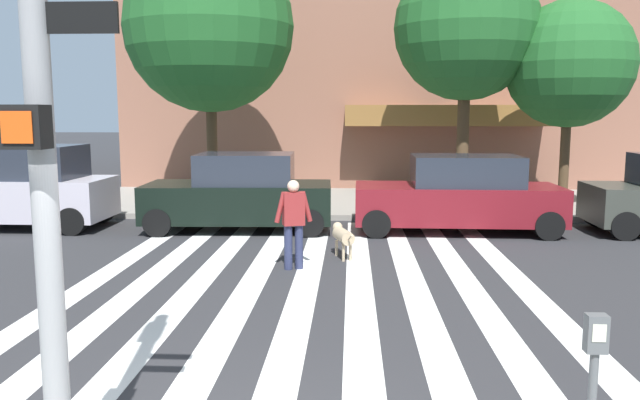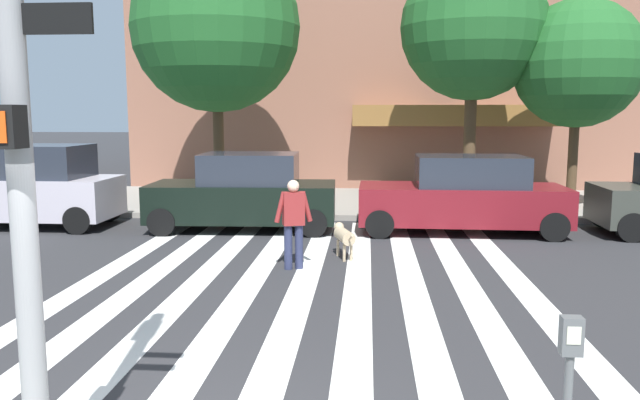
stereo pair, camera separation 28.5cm
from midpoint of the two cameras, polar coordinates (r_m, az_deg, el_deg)
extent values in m
plane|color=#2B2B2D|center=(10.85, -1.66, -7.21)|extent=(160.00, 160.00, 0.00)
cube|color=gray|center=(19.55, 1.07, -0.17)|extent=(80.00, 6.00, 0.15)
cube|color=silver|center=(11.69, -18.54, -6.50)|extent=(0.45, 11.22, 0.01)
cube|color=silver|center=(11.37, -14.33, -6.72)|extent=(0.45, 11.22, 0.01)
cube|color=silver|center=(11.12, -9.90, -6.93)|extent=(0.45, 11.22, 0.01)
cube|color=silver|center=(10.94, -5.29, -7.09)|extent=(0.45, 11.22, 0.01)
cube|color=silver|center=(10.83, -0.55, -7.22)|extent=(0.45, 11.22, 0.01)
cube|color=silver|center=(10.79, 4.25, -7.29)|extent=(0.45, 11.22, 0.01)
cube|color=silver|center=(10.83, 9.06, -7.32)|extent=(0.45, 11.22, 0.01)
cube|color=silver|center=(10.94, 13.80, -7.29)|extent=(0.45, 11.22, 0.01)
cube|color=silver|center=(11.12, 18.41, -7.22)|extent=(0.45, 11.22, 0.01)
cube|color=brown|center=(21.94, 12.55, 7.54)|extent=(6.92, 1.60, 0.70)
cylinder|color=gray|center=(4.64, -24.54, 9.86)|extent=(0.18, 0.18, 5.80)
cube|color=black|center=(4.47, -25.55, 6.05)|extent=(0.28, 0.18, 0.28)
cube|color=black|center=(4.55, -21.64, 15.13)|extent=(0.56, 0.03, 0.20)
cube|color=#515456|center=(4.58, 23.65, -11.29)|extent=(0.14, 0.10, 0.26)
cube|color=beige|center=(4.53, 23.88, -11.26)|extent=(0.09, 0.01, 0.12)
cube|color=#B6AFBA|center=(17.24, -24.83, 0.25)|extent=(4.46, 1.93, 0.99)
cube|color=#232833|center=(17.07, -24.48, 3.24)|extent=(2.73, 1.69, 0.81)
cylinder|color=black|center=(15.73, -20.75, -1.74)|extent=(0.66, 0.22, 0.66)
cylinder|color=black|center=(17.30, -18.29, -0.78)|extent=(0.66, 0.22, 0.66)
cube|color=black|center=(15.34, -6.51, -0.12)|extent=(4.55, 2.14, 0.89)
cube|color=#232833|center=(15.22, -5.89, 2.89)|extent=(2.34, 1.81, 0.73)
cylinder|color=black|center=(14.90, -13.71, -1.96)|extent=(0.67, 0.25, 0.66)
cylinder|color=black|center=(16.62, -12.03, -0.90)|extent=(0.67, 0.25, 0.66)
cylinder|color=black|center=(14.34, -0.07, -2.11)|extent=(0.67, 0.25, 0.66)
cylinder|color=black|center=(16.12, 0.18, -0.99)|extent=(0.67, 0.25, 0.66)
cube|color=maroon|center=(15.26, 13.27, -0.36)|extent=(4.85, 1.98, 0.87)
cube|color=#232833|center=(15.19, 14.09, 2.59)|extent=(2.52, 1.72, 0.71)
cylinder|color=black|center=(14.29, 6.03, -2.19)|extent=(0.66, 0.23, 0.66)
cylinder|color=black|center=(16.02, 5.94, -1.09)|extent=(0.66, 0.23, 0.66)
cylinder|color=black|center=(14.87, 21.10, -2.29)|extent=(0.66, 0.23, 0.66)
cylinder|color=black|center=(16.54, 19.44, -1.22)|extent=(0.66, 0.23, 0.66)
cylinder|color=black|center=(15.50, 27.03, -2.23)|extent=(0.66, 0.24, 0.66)
cylinder|color=black|center=(17.13, 24.91, -1.21)|extent=(0.66, 0.24, 0.66)
cylinder|color=#4C3823|center=(18.51, -8.80, 5.39)|extent=(0.31, 0.31, 3.78)
sphere|color=#1E5623|center=(18.65, -9.02, 15.30)|extent=(4.82, 4.82, 4.82)
cylinder|color=#4C3823|center=(18.53, 13.93, 5.51)|extent=(0.34, 0.34, 3.94)
sphere|color=#1E5623|center=(18.66, 14.25, 15.02)|extent=(4.07, 4.07, 4.07)
cylinder|color=#4C3823|center=(18.91, 22.49, 3.85)|extent=(0.27, 0.27, 3.06)
sphere|color=#1E5623|center=(18.92, 22.90, 11.41)|extent=(3.52, 3.52, 3.52)
cylinder|color=#282D4C|center=(11.42, -2.20, -4.33)|extent=(0.19, 0.19, 0.82)
cylinder|color=#282D4C|center=(11.45, -1.21, -4.28)|extent=(0.19, 0.19, 0.82)
cube|color=maroon|center=(11.31, -1.72, -0.79)|extent=(0.43, 0.34, 0.60)
cylinder|color=maroon|center=(11.26, -2.92, -0.67)|extent=(0.24, 0.15, 0.57)
cylinder|color=maroon|center=(11.35, -0.53, -0.60)|extent=(0.24, 0.15, 0.57)
sphere|color=beige|center=(11.25, -1.73, 1.28)|extent=(0.27, 0.27, 0.22)
cylinder|color=tan|center=(12.24, 2.92, -3.30)|extent=(0.45, 0.74, 0.26)
sphere|color=tan|center=(12.63, 2.40, -2.49)|extent=(0.25, 0.25, 0.20)
cylinder|color=tan|center=(11.81, 3.50, -3.47)|extent=(0.10, 0.23, 0.16)
cylinder|color=tan|center=(12.51, 2.30, -4.41)|extent=(0.07, 0.07, 0.32)
cylinder|color=tan|center=(12.55, 2.92, -4.37)|extent=(0.07, 0.07, 0.32)
cylinder|color=tan|center=(12.06, 2.90, -4.89)|extent=(0.07, 0.07, 0.32)
cylinder|color=tan|center=(12.09, 3.54, -4.85)|extent=(0.07, 0.07, 0.32)
camera|label=1|loc=(0.14, -89.28, 0.10)|focal=35.06mm
camera|label=2|loc=(0.14, 90.72, -0.10)|focal=35.06mm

